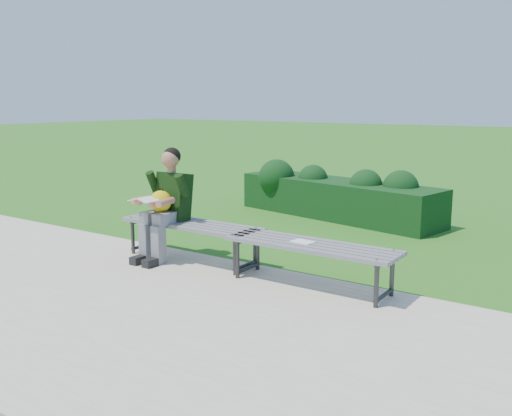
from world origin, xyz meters
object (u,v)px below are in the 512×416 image
(bench_left, at_px, (191,227))
(bench_right, at_px, (311,249))
(hedge, at_px, (335,194))
(paper_sheet, at_px, (303,242))
(seated_boy, at_px, (166,201))

(bench_left, bearing_deg, bench_right, -2.49)
(hedge, relative_size, paper_sheet, 15.46)
(bench_left, distance_m, bench_right, 1.65)
(hedge, distance_m, paper_sheet, 3.69)
(bench_left, relative_size, bench_right, 1.00)
(bench_right, height_order, paper_sheet, bench_right)
(bench_right, bearing_deg, paper_sheet, -180.00)
(bench_left, xyz_separation_m, bench_right, (1.64, -0.07, 0.00))
(seated_boy, distance_m, paper_sheet, 1.86)
(bench_left, relative_size, paper_sheet, 7.67)
(bench_right, bearing_deg, bench_left, 177.51)
(paper_sheet, bearing_deg, seated_boy, -179.22)
(bench_right, relative_size, paper_sheet, 7.67)
(bench_right, bearing_deg, seated_boy, -179.26)
(hedge, relative_size, bench_left, 2.02)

